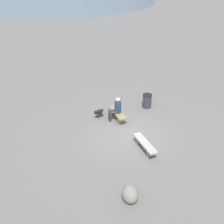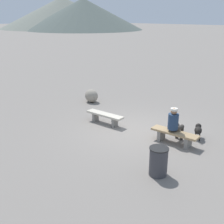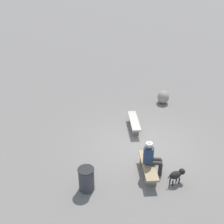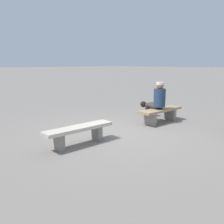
{
  "view_description": "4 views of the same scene",
  "coord_description": "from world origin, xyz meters",
  "px_view_note": "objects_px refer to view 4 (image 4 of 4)",
  "views": [
    {
      "loc": [
        -9.81,
        5.37,
        7.5
      ],
      "look_at": [
        1.6,
        0.19,
        0.5
      ],
      "focal_mm": 44.14,
      "sensor_mm": 36.0,
      "label": 1
    },
    {
      "loc": [
        5.06,
        -8.49,
        4.2
      ],
      "look_at": [
        -1.26,
        0.26,
        0.43
      ],
      "focal_mm": 45.53,
      "sensor_mm": 36.0,
      "label": 2
    },
    {
      "loc": [
        8.97,
        -2.22,
        6.52
      ],
      "look_at": [
        -1.44,
        -1.01,
        0.85
      ],
      "focal_mm": 45.23,
      "sensor_mm": 36.0,
      "label": 3
    },
    {
      "loc": [
        -4.4,
        -4.19,
        1.79
      ],
      "look_at": [
        -1.32,
        -1.02,
        0.88
      ],
      "focal_mm": 38.29,
      "sensor_mm": 36.0,
      "label": 4
    }
  ],
  "objects_px": {
    "seated_person": "(157,99)",
    "bench_right": "(161,113)",
    "dog": "(149,106)",
    "bench_left": "(79,131)"
  },
  "relations": [
    {
      "from": "bench_right",
      "to": "seated_person",
      "type": "distance_m",
      "value": 0.43
    },
    {
      "from": "dog",
      "to": "bench_left",
      "type": "bearing_deg",
      "value": 83.15
    },
    {
      "from": "seated_person",
      "to": "dog",
      "type": "xyz_separation_m",
      "value": [
        0.58,
        0.75,
        -0.38
      ]
    },
    {
      "from": "bench_left",
      "to": "bench_right",
      "type": "height_order",
      "value": "bench_right"
    },
    {
      "from": "bench_left",
      "to": "dog",
      "type": "distance_m",
      "value": 3.61
    },
    {
      "from": "seated_person",
      "to": "bench_right",
      "type": "bearing_deg",
      "value": -41.05
    },
    {
      "from": "bench_right",
      "to": "dog",
      "type": "distance_m",
      "value": 0.99
    },
    {
      "from": "bench_left",
      "to": "bench_right",
      "type": "bearing_deg",
      "value": 0.93
    },
    {
      "from": "bench_left",
      "to": "dog",
      "type": "height_order",
      "value": "dog"
    },
    {
      "from": "dog",
      "to": "seated_person",
      "type": "bearing_deg",
      "value": 123.21
    }
  ]
}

